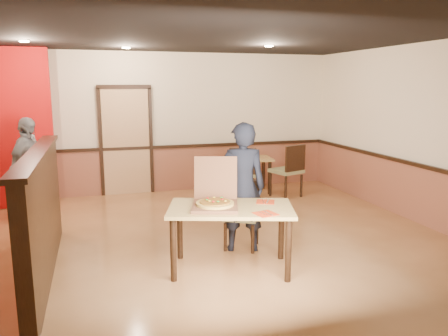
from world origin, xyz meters
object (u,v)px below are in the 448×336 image
object	(u,v)px
diner_chair	(243,211)
side_chair_left	(243,172)
condiment	(255,153)
diner	(242,187)
passerby	(29,167)
pizza_box	(215,201)
side_table	(255,166)
side_chair_right	(289,169)
main_table	(231,216)

from	to	relation	value
diner_chair	side_chair_left	size ratio (longest dim) A/B	0.86
condiment	side_chair_left	bearing A→B (deg)	-125.74
diner	side_chair_left	bearing A→B (deg)	-96.67
passerby	pizza_box	xyz separation A→B (m)	(2.36, -2.96, 0.01)
side_table	condiment	xyz separation A→B (m)	(0.02, 0.07, 0.25)
diner_chair	condiment	world-z (taller)	diner_chair
diner_chair	passerby	xyz separation A→B (m)	(-2.92, 2.32, 0.34)
diner_chair	side_chair_left	world-z (taller)	side_chair_left
passerby	condiment	world-z (taller)	passerby
side_chair_right	passerby	bearing A→B (deg)	-21.29
side_chair_left	side_chair_right	xyz separation A→B (m)	(0.95, 0.00, 0.00)
pizza_box	side_chair_left	bearing A→B (deg)	82.15
side_chair_right	side_chair_left	bearing A→B (deg)	-20.02
diner_chair	side_table	size ratio (longest dim) A/B	1.20
side_chair_left	side_table	distance (m)	0.78
side_table	pizza_box	distance (m)	3.92
side_chair_right	condiment	size ratio (longest dim) A/B	6.76
side_chair_left	condiment	bearing A→B (deg)	-107.46
diner_chair	condiment	size ratio (longest dim) A/B	5.80
pizza_box	diner	bearing A→B (deg)	61.96
side_table	diner	distance (m)	3.26
side_chair_left	condiment	xyz separation A→B (m)	(0.50, 0.69, 0.22)
main_table	diner	bearing A→B (deg)	76.65
side_chair_right	diner	world-z (taller)	diner
main_table	pizza_box	bearing A→B (deg)	178.07
diner_chair	side_chair_left	distance (m)	2.35
main_table	diner_chair	size ratio (longest dim) A/B	1.80
side_table	side_chair_left	bearing A→B (deg)	-127.28
side_chair_left	pizza_box	bearing A→B (deg)	83.55
side_chair_right	passerby	size ratio (longest dim) A/B	0.63
passerby	pizza_box	distance (m)	3.79
diner_chair	side_table	xyz separation A→B (m)	(1.23, 2.85, 0.05)
passerby	side_table	bearing A→B (deg)	-59.71
pizza_box	side_chair_right	bearing A→B (deg)	68.46
pizza_box	condiment	xyz separation A→B (m)	(1.81, 3.55, -0.05)
side_chair_left	side_table	bearing A→B (deg)	-108.99
main_table	diner	size ratio (longest dim) A/B	0.95
passerby	condiment	bearing A→B (deg)	-58.85
main_table	side_chair_left	bearing A→B (deg)	85.66
side_table	condiment	world-z (taller)	condiment
side_chair_right	condiment	bearing A→B (deg)	-76.67
side_chair_right	side_table	xyz separation A→B (m)	(-0.48, 0.62, -0.03)
side_chair_right	diner	xyz separation A→B (m)	(-1.77, -2.36, 0.28)
diner	main_table	bearing A→B (deg)	71.98
main_table	side_table	size ratio (longest dim) A/B	2.17
main_table	condiment	distance (m)	3.96
side_chair_right	side_table	size ratio (longest dim) A/B	1.40
side_chair_right	side_table	distance (m)	0.78
side_chair_left	main_table	bearing A→B (deg)	86.84
side_chair_right	main_table	bearing A→B (deg)	34.25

